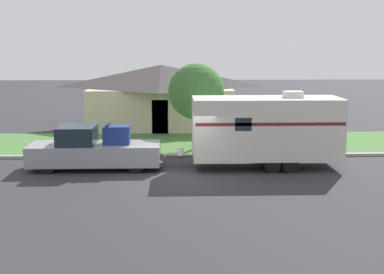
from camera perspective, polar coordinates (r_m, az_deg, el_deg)
The scene contains 8 objects.
ground_plane at distance 22.50m, azimuth -0.67°, elevation -4.17°, with size 120.00×120.00×0.00m, color #2D2D33.
curb_strip at distance 26.14m, azimuth -0.86°, elevation -2.01°, with size 80.00×0.30×0.14m.
lawn_strip at distance 29.73m, azimuth -1.01°, elevation -0.66°, with size 80.00×7.00×0.03m.
house_across_street at distance 35.89m, azimuth -3.32°, elevation 4.55°, with size 9.93×7.19×4.10m.
pickup_truck at distance 24.01m, azimuth -10.48°, elevation -1.36°, with size 5.86×2.04×2.04m.
travel_trailer at distance 23.94m, azimuth 7.91°, elevation 0.97°, with size 7.72×2.42×3.42m.
mailbox at distance 27.18m, azimuth -7.92°, elevation 0.34°, with size 0.48×0.20×1.29m.
tree_in_yard at distance 27.70m, azimuth 0.44°, elevation 4.86°, with size 2.90×2.90×4.49m.
Camera 1 is at (-0.50, -21.82, 5.49)m, focal length 50.00 mm.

